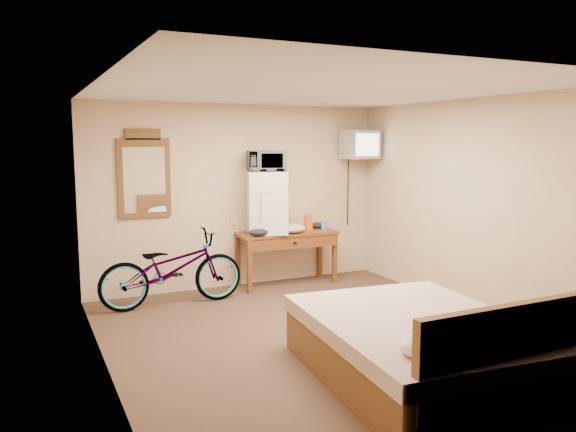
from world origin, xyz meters
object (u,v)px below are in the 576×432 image
(wall_mirror, at_px, (144,175))
(bed, at_px, (423,347))
(desk, at_px, (288,240))
(blue_cup, at_px, (324,225))
(microwave, at_px, (266,161))
(mini_fridge, at_px, (267,202))
(crt_television, at_px, (360,145))
(bicycle, at_px, (172,269))

(wall_mirror, xyz_separation_m, bed, (1.53, -3.64, -1.28))
(desk, relative_size, bed, 0.62)
(blue_cup, bearing_deg, wall_mirror, 172.72)
(microwave, bearing_deg, desk, 7.33)
(mini_fridge, xyz_separation_m, crt_television, (1.47, -0.02, 0.78))
(microwave, height_order, blue_cup, microwave)
(wall_mirror, bearing_deg, mini_fridge, -8.34)
(desk, bearing_deg, bicycle, -170.03)
(bicycle, bearing_deg, wall_mirror, 17.27)
(desk, bearing_deg, wall_mirror, 171.77)
(bicycle, distance_m, bed, 3.35)
(mini_fridge, bearing_deg, desk, -7.59)
(blue_cup, bearing_deg, mini_fridge, 174.72)
(blue_cup, xyz_separation_m, crt_television, (0.62, 0.06, 1.13))
(bicycle, bearing_deg, desk, -80.46)
(wall_mirror, distance_m, bed, 4.15)
(blue_cup, xyz_separation_m, bed, (-0.91, -3.33, -0.53))
(crt_television, height_order, bicycle, crt_television)
(bed, bearing_deg, blue_cup, 74.66)
(crt_television, bearing_deg, wall_mirror, 175.32)
(desk, relative_size, bicycle, 0.81)
(crt_television, bearing_deg, desk, -178.89)
(microwave, height_order, bed, microwave)
(bed, bearing_deg, crt_television, 65.63)
(wall_mirror, distance_m, bicycle, 1.27)
(desk, xyz_separation_m, blue_cup, (0.55, -0.04, 0.18))
(desk, distance_m, crt_television, 1.76)
(desk, distance_m, bicycle, 1.75)
(desk, relative_size, mini_fridge, 1.68)
(microwave, relative_size, blue_cup, 3.68)
(mini_fridge, distance_m, bed, 3.52)
(microwave, relative_size, crt_television, 0.86)
(crt_television, bearing_deg, microwave, 179.31)
(mini_fridge, distance_m, bicycle, 1.62)
(desk, xyz_separation_m, microwave, (-0.30, 0.04, 1.10))
(desk, height_order, mini_fridge, mini_fridge)
(wall_mirror, height_order, bicycle, wall_mirror)
(crt_television, bearing_deg, blue_cup, -174.38)
(desk, height_order, crt_television, crt_television)
(desk, bearing_deg, bed, -96.15)
(desk, height_order, microwave, microwave)
(blue_cup, xyz_separation_m, bicycle, (-2.26, -0.26, -0.36))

